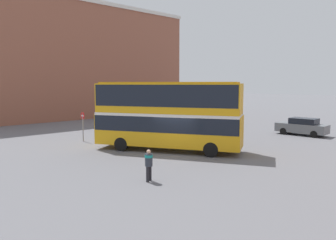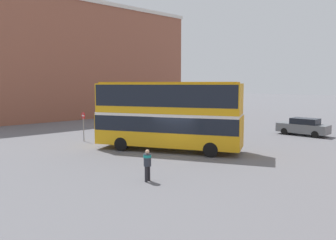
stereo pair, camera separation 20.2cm
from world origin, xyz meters
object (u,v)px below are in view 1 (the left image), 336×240
(parked_car_kerb_near, at_px, (302,127))
(pedestrian_foreground, at_px, (149,162))
(double_decker_bus, at_px, (168,112))
(parked_car_kerb_far, at_px, (207,119))
(no_entry_sign, at_px, (83,122))

(parked_car_kerb_near, bearing_deg, pedestrian_foreground, 89.83)
(double_decker_bus, bearing_deg, parked_car_kerb_far, 89.64)
(parked_car_kerb_near, distance_m, no_entry_sign, 19.43)
(parked_car_kerb_far, distance_m, no_entry_sign, 14.97)
(no_entry_sign, bearing_deg, double_decker_bus, 19.40)
(pedestrian_foreground, relative_size, no_entry_sign, 0.65)
(pedestrian_foreground, height_order, no_entry_sign, no_entry_sign)
(double_decker_bus, bearing_deg, no_entry_sign, 169.95)
(double_decker_bus, xyz_separation_m, parked_car_kerb_near, (3.28, 13.65, -1.94))
(double_decker_bus, bearing_deg, parked_car_kerb_near, 47.02)
(parked_car_kerb_far, bearing_deg, pedestrian_foreground, 111.08)
(parked_car_kerb_far, bearing_deg, no_entry_sign, 76.44)
(double_decker_bus, distance_m, parked_car_kerb_far, 14.27)
(pedestrian_foreground, height_order, parked_car_kerb_far, parked_car_kerb_far)
(pedestrian_foreground, xyz_separation_m, parked_car_kerb_far, (-11.62, 18.02, -0.15))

